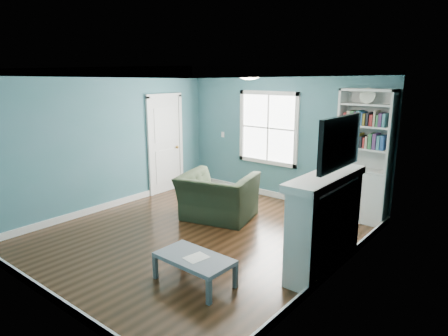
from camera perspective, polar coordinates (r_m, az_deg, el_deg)
The scene contains 13 objects.
floor at distance 6.56m, azimuth -3.71°, elevation -9.49°, with size 5.00×5.00×0.00m, color black.
room_walls at distance 6.12m, azimuth -3.93°, elevation 4.27°, with size 5.00×5.00×5.00m.
trim at distance 6.19m, azimuth -3.88°, elevation 1.11°, with size 4.50×5.00×2.60m.
window at distance 8.28m, azimuth 6.33°, elevation 5.70°, with size 1.40×0.06×1.50m.
bookshelf at distance 7.31m, azimuth 19.18°, elevation -0.20°, with size 0.90×0.35×2.31m.
fireplace at distance 5.41m, azimuth 14.31°, elevation -7.77°, with size 0.44×1.58×1.30m.
tv at distance 5.08m, azimuth 16.25°, elevation 3.50°, with size 0.06×1.10×0.65m, color black.
door at distance 8.74m, azimuth -8.37°, elevation 3.54°, with size 0.12×0.98×2.17m.
ceiling_fixture at distance 5.56m, azimuth 3.65°, elevation 13.36°, with size 0.38×0.38×0.15m.
light_switch at distance 9.01m, azimuth -0.17°, elevation 4.80°, with size 0.08×0.01×0.12m, color white.
recliner at distance 7.08m, azimuth -0.92°, elevation -3.05°, with size 1.25×0.81×1.09m, color #202E1D.
coffee_table at distance 5.06m, azimuth -4.27°, elevation -12.97°, with size 0.98×0.55×0.35m.
paper_sheet at distance 5.01m, azimuth -3.96°, elevation -12.64°, with size 0.22×0.28×0.00m, color white.
Camera 1 is at (4.11, -4.43, 2.56)m, focal length 32.00 mm.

